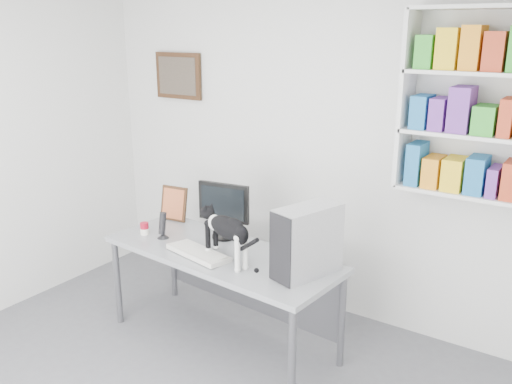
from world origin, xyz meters
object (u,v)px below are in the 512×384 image
at_px(desk, 222,298).
at_px(keyboard, 198,253).
at_px(speaker, 163,225).
at_px(leaning_print, 174,203).
at_px(pc_tower, 307,241).
at_px(monitor, 224,210).
at_px(cat, 227,239).
at_px(soup_can, 145,229).
at_px(bookshelf, 483,105).

relative_size(desk, keyboard, 3.55).
bearing_deg(keyboard, desk, 71.72).
relative_size(keyboard, speaker, 2.38).
distance_m(keyboard, leaning_print, 0.82).
relative_size(pc_tower, speaker, 2.18).
xyz_separation_m(monitor, pc_tower, (0.85, -0.23, 0.01)).
height_order(keyboard, cat, cat).
height_order(desk, soup_can, soup_can).
xyz_separation_m(pc_tower, soup_can, (-1.41, -0.08, -0.19)).
xyz_separation_m(desk, monitor, (-0.14, 0.24, 0.60)).
bearing_deg(monitor, soup_can, -160.65).
distance_m(leaning_print, soup_can, 0.41).
xyz_separation_m(soup_can, cat, (0.86, -0.07, 0.13)).
bearing_deg(desk, leaning_print, 161.26).
xyz_separation_m(keyboard, cat, (0.25, 0.02, 0.16)).
bearing_deg(pc_tower, soup_can, -159.58).
height_order(bookshelf, speaker, bookshelf).
height_order(keyboard, soup_can, soup_can).
xyz_separation_m(desk, soup_can, (-0.70, -0.07, 0.43)).
relative_size(bookshelf, cat, 2.17).
bearing_deg(keyboard, monitor, 109.70).
xyz_separation_m(pc_tower, cat, (-0.55, -0.14, -0.06)).
height_order(leaning_print, cat, cat).
xyz_separation_m(keyboard, soup_can, (-0.62, 0.08, 0.03)).
relative_size(monitor, soup_can, 4.58).
xyz_separation_m(pc_tower, leaning_print, (-1.45, 0.31, -0.08)).
bearing_deg(bookshelf, pc_tower, -135.51).
distance_m(desk, soup_can, 0.83).
bearing_deg(desk, keyboard, -114.82).
distance_m(bookshelf, leaning_print, 2.50).
bearing_deg(speaker, pc_tower, 12.98).
height_order(bookshelf, keyboard, bookshelf).
xyz_separation_m(desk, pc_tower, (0.71, 0.01, 0.61)).
relative_size(monitor, speaker, 2.08).
bearing_deg(leaning_print, monitor, -16.06).
bearing_deg(speaker, cat, 3.08).
distance_m(bookshelf, keyboard, 2.16).
height_order(speaker, leaning_print, leaning_print).
height_order(pc_tower, soup_can, pc_tower).
bearing_deg(keyboard, leaning_print, 155.48).
height_order(monitor, keyboard, monitor).
xyz_separation_m(bookshelf, soup_can, (-2.23, -0.88, -1.04)).
bearing_deg(desk, monitor, 125.86).
relative_size(bookshelf, pc_tower, 2.64).
distance_m(pc_tower, soup_can, 1.42).
xyz_separation_m(desk, keyboard, (-0.09, -0.15, 0.40)).
xyz_separation_m(speaker, cat, (0.69, -0.09, 0.07)).
relative_size(pc_tower, soup_can, 4.80).
height_order(monitor, leaning_print, monitor).
bearing_deg(pc_tower, desk, -161.89).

